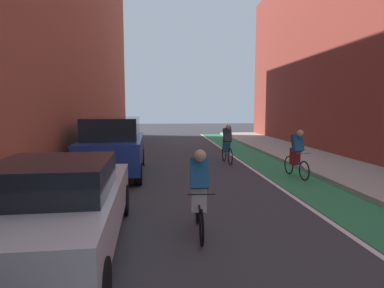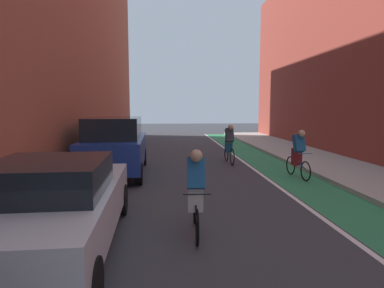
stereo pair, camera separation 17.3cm
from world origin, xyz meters
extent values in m
plane|color=#38383D|center=(0.00, 13.27, 0.00)|extent=(76.00, 76.00, 0.00)
cube|color=#2D8451|center=(3.10, 15.27, 0.00)|extent=(1.60, 34.55, 0.00)
cube|color=white|center=(2.20, 15.27, 0.00)|extent=(0.12, 34.55, 0.00)
cube|color=#A8A59E|center=(5.39, 15.27, 0.07)|extent=(2.99, 34.55, 0.14)
cube|color=silver|center=(-2.85, 9.84, 0.68)|extent=(2.05, 4.63, 0.70)
cube|color=black|center=(-2.84, 9.61, 1.26)|extent=(1.73, 1.98, 0.55)
cylinder|color=black|center=(-3.78, 11.54, 0.33)|extent=(0.24, 0.67, 0.66)
cylinder|color=black|center=(-2.05, 11.60, 0.33)|extent=(0.24, 0.67, 0.66)
cylinder|color=black|center=(-1.92, 8.14, 0.33)|extent=(0.24, 0.67, 0.66)
cube|color=navy|center=(-2.85, 16.02, 0.80)|extent=(2.07, 4.56, 0.95)
cube|color=black|center=(-2.84, 15.79, 1.60)|extent=(1.78, 2.75, 0.75)
cylinder|color=black|center=(-3.79, 17.69, 0.33)|extent=(0.24, 0.67, 0.66)
cylinder|color=black|center=(-2.02, 17.74, 0.33)|extent=(0.24, 0.67, 0.66)
cylinder|color=black|center=(-3.68, 14.29, 0.33)|extent=(0.24, 0.67, 0.66)
cylinder|color=black|center=(-1.91, 14.34, 0.33)|extent=(0.24, 0.67, 0.66)
torus|color=black|center=(-0.55, 9.89, 0.31)|extent=(0.06, 0.62, 0.62)
torus|color=black|center=(-0.51, 10.93, 0.31)|extent=(0.06, 0.62, 0.62)
cylinder|color=black|center=(-0.53, 10.41, 0.53)|extent=(0.08, 0.96, 0.33)
cylinder|color=black|center=(-0.53, 10.59, 0.61)|extent=(0.04, 0.12, 0.55)
cylinder|color=black|center=(-0.55, 9.96, 0.86)|extent=(0.48, 0.04, 0.02)
cube|color=beige|center=(-0.53, 10.51, 0.68)|extent=(0.29, 0.25, 0.56)
cube|color=#1E598C|center=(-0.53, 10.39, 1.14)|extent=(0.34, 0.41, 0.60)
sphere|color=tan|center=(-0.54, 10.23, 1.48)|extent=(0.22, 0.22, 0.22)
torus|color=black|center=(3.30, 14.43, 0.32)|extent=(0.09, 0.64, 0.63)
torus|color=black|center=(3.21, 15.48, 0.32)|extent=(0.09, 0.64, 0.63)
cylinder|color=#1966A5|center=(3.26, 14.95, 0.54)|extent=(0.12, 0.96, 0.33)
cylinder|color=#1966A5|center=(3.24, 15.14, 0.62)|extent=(0.05, 0.12, 0.55)
cylinder|color=#1966A5|center=(3.29, 14.51, 0.87)|extent=(0.48, 0.06, 0.02)
cube|color=maroon|center=(3.25, 15.06, 0.69)|extent=(0.30, 0.26, 0.56)
cube|color=#1E598C|center=(3.26, 14.93, 1.15)|extent=(0.35, 0.42, 0.60)
sphere|color=tan|center=(3.27, 14.77, 1.49)|extent=(0.22, 0.22, 0.22)
torus|color=black|center=(1.55, 17.40, 0.34)|extent=(0.07, 0.69, 0.69)
torus|color=black|center=(1.50, 18.45, 0.34)|extent=(0.07, 0.69, 0.69)
cylinder|color=#338C3F|center=(1.52, 17.92, 0.56)|extent=(0.08, 0.96, 0.33)
cylinder|color=#338C3F|center=(1.51, 18.11, 0.64)|extent=(0.04, 0.12, 0.55)
cylinder|color=#338C3F|center=(1.54, 17.48, 0.89)|extent=(0.48, 0.05, 0.02)
cube|color=#1E598C|center=(1.52, 18.03, 0.71)|extent=(0.29, 0.25, 0.56)
cube|color=#333842|center=(1.52, 17.90, 1.17)|extent=(0.34, 0.41, 0.60)
sphere|color=tan|center=(1.53, 17.74, 1.51)|extent=(0.22, 0.22, 0.22)
camera|label=1|loc=(-1.21, 4.65, 2.32)|focal=30.43mm
camera|label=2|loc=(-1.04, 4.64, 2.32)|focal=30.43mm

